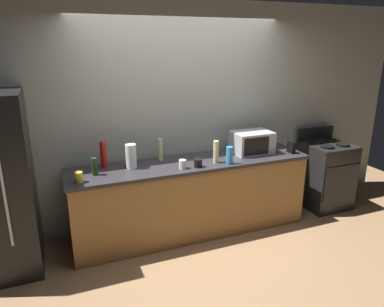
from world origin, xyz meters
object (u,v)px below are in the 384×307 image
Objects in this scene: stove_range at (325,174)px; bottle_vinegar at (160,150)px; bottle_hand_soap at (216,152)px; mug_yellow at (79,177)px; paper_towel_roll at (131,156)px; bottle_hot_sauce at (103,155)px; microwave at (252,142)px; mug_white at (183,164)px; mug_black at (198,163)px; bottle_spray_cleaner at (229,155)px; bottle_wine at (95,167)px; cordless_phone at (291,147)px.

stove_range is 4.17× the size of bottle_vinegar.
mug_yellow is (-1.51, -0.04, -0.08)m from bottle_hand_soap.
bottle_hot_sauce is at bearing 157.21° from paper_towel_roll.
microwave reaches higher than stove_range.
microwave is at bearing 12.73° from mug_white.
bottle_vinegar is 1.02m from mug_yellow.
paper_towel_roll is 0.74m from mug_black.
paper_towel_roll is at bearing 165.44° from bottle_spray_cleaner.
bottle_vinegar is at bearing 1.29° from bottle_hot_sauce.
bottle_hand_soap is (-0.12, 0.09, 0.03)m from bottle_spray_cleaner.
bottle_hand_soap is 0.27m from mug_black.
stove_range is at bearing 7.87° from bottle_spray_cleaner.
mug_black is 0.18m from mug_white.
mug_black is (-0.37, 0.03, -0.05)m from bottle_spray_cleaner.
mug_white is (-1.00, -0.23, -0.08)m from microwave.
mug_yellow is at bearing -176.93° from stove_range.
mug_yellow is at bearing 178.24° from bottle_spray_cleaner.
bottle_hot_sauce is at bearing 156.43° from mug_white.
stove_range is 5.90× the size of bottle_wine.
bottle_hand_soap is at bearing 14.49° from mug_black.
paper_towel_roll is at bearing 10.20° from bottle_wine.
bottle_wine is at bearing 175.27° from bottle_hand_soap.
paper_towel_roll is 0.96m from bottle_hand_soap.
cordless_phone is at bearing -21.78° from microwave.
microwave is at bearing 177.66° from stove_range.
bottle_hand_soap is at bearing -13.84° from bottle_hot_sauce.
paper_towel_roll reaches higher than bottle_hand_soap.
bottle_vinegar is 2.59× the size of mug_white.
paper_towel_roll reaches higher than cordless_phone.
bottle_wine is at bearing -169.80° from paper_towel_roll.
bottle_hot_sauce is 0.87m from mug_white.
mug_black is (0.69, -0.25, -0.09)m from paper_towel_roll.
microwave reaches higher than bottle_wine.
paper_towel_roll is at bearing 160.32° from mug_black.
paper_towel_roll reaches higher than bottle_spray_cleaner.
paper_towel_roll is 1.80× the size of cordless_phone.
bottle_vinegar is 0.40m from mug_white.
bottle_hand_soap reaches higher than stove_range.
bottle_hand_soap reaches higher than mug_black.
stove_range is at bearing -4.48° from bottle_vinegar.
mug_black is at bearing -20.59° from bottle_hot_sauce.
bottle_vinegar is at bearing 111.48° from mug_white.
mug_yellow is 1.09m from mug_white.
bottle_hot_sauce is 1.15× the size of bottle_hand_soap.
mug_black is (0.32, -0.38, -0.08)m from bottle_vinegar.
microwave reaches higher than mug_white.
bottle_spray_cleaner is at bearing -36.81° from bottle_hand_soap.
mug_white is at bearing -175.31° from stove_range.
bottle_wine is 1.48m from bottle_spray_cleaner.
mug_yellow is at bearing -178.37° from bottle_hand_soap.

